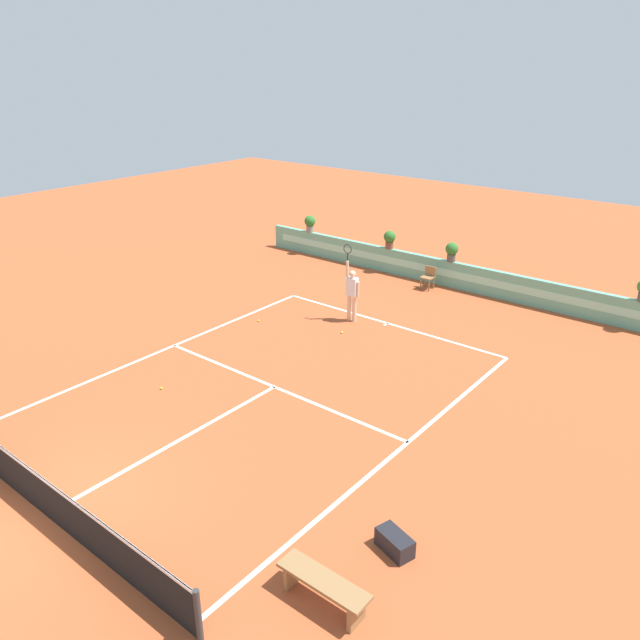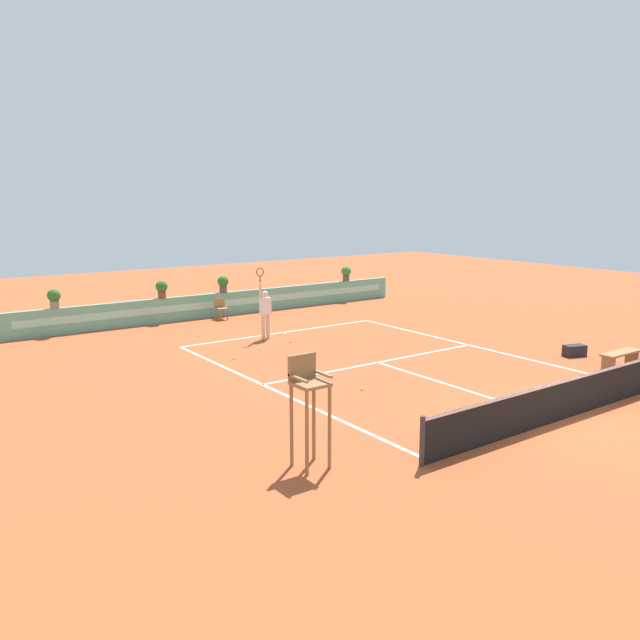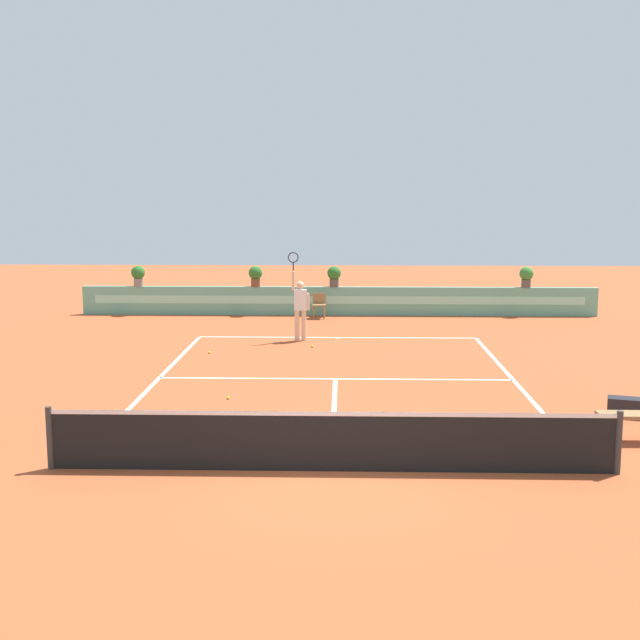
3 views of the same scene
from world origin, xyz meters
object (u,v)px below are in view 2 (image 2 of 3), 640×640
(tennis_ball_by_sideline, at_px, (234,358))
(potted_plant_centre, at_px, (223,283))
(umpire_chair, at_px, (308,398))
(tennis_ball_mid_court, at_px, (362,389))
(ball_kid_chair, at_px, (221,308))
(bench_courtside, at_px, (621,356))
(gear_bag, at_px, (574,351))
(potted_plant_far_right, at_px, (346,273))
(potted_plant_left, at_px, (162,288))
(potted_plant_far_left, at_px, (54,297))
(tennis_ball_near_baseline, at_px, (290,342))
(tennis_player, at_px, (265,310))

(tennis_ball_by_sideline, height_order, potted_plant_centre, potted_plant_centre)
(umpire_chair, relative_size, tennis_ball_by_sideline, 31.47)
(tennis_ball_mid_court, bearing_deg, umpire_chair, -140.75)
(ball_kid_chair, bearing_deg, bench_courtside, -66.59)
(tennis_ball_by_sideline, bearing_deg, gear_bag, -33.34)
(potted_plant_far_right, xyz_separation_m, potted_plant_left, (-9.41, 0.00, 0.00))
(potted_plant_far_left, bearing_deg, tennis_ball_near_baseline, -43.84)
(umpire_chair, height_order, tennis_ball_by_sideline, umpire_chair)
(ball_kid_chair, relative_size, tennis_ball_by_sideline, 12.50)
(tennis_player, height_order, tennis_ball_by_sideline, tennis_player)
(potted_plant_far_right, bearing_deg, tennis_ball_near_baseline, -139.81)
(bench_courtside, xyz_separation_m, gear_bag, (0.26, 1.68, -0.20))
(tennis_ball_by_sideline, height_order, potted_plant_left, potted_plant_left)
(tennis_player, bearing_deg, potted_plant_far_left, 139.68)
(bench_courtside, relative_size, tennis_ball_by_sideline, 23.53)
(umpire_chair, bearing_deg, potted_plant_centre, 68.41)
(bench_courtside, relative_size, potted_plant_left, 2.21)
(potted_plant_far_right, height_order, potted_plant_far_left, same)
(umpire_chair, distance_m, tennis_player, 11.27)
(ball_kid_chair, bearing_deg, tennis_ball_by_sideline, -113.65)
(potted_plant_left, bearing_deg, potted_plant_far_left, 180.00)
(bench_courtside, bearing_deg, potted_plant_left, 119.44)
(ball_kid_chair, bearing_deg, potted_plant_far_right, 5.83)
(tennis_ball_by_sideline, bearing_deg, bench_courtside, -40.95)
(ball_kid_chair, height_order, gear_bag, ball_kid_chair)
(ball_kid_chair, distance_m, bench_courtside, 15.23)
(umpire_chair, bearing_deg, potted_plant_left, 77.93)
(tennis_player, relative_size, potted_plant_far_right, 3.57)
(umpire_chair, bearing_deg, potted_plant_far_right, 50.10)
(umpire_chair, relative_size, ball_kid_chair, 2.52)
(bench_courtside, relative_size, potted_plant_centre, 2.21)
(tennis_ball_near_baseline, bearing_deg, bench_courtside, -54.74)
(ball_kid_chair, bearing_deg, potted_plant_left, 161.99)
(gear_bag, xyz_separation_m, potted_plant_left, (-8.57, 13.03, 1.23))
(gear_bag, height_order, potted_plant_left, potted_plant_left)
(ball_kid_chair, xyz_separation_m, bench_courtside, (6.05, -13.98, -0.10))
(tennis_ball_by_sideline, xyz_separation_m, potted_plant_left, (0.52, 7.05, 1.38))
(umpire_chair, xyz_separation_m, potted_plant_left, (3.24, 15.13, 0.07))
(potted_plant_far_right, bearing_deg, tennis_player, -146.33)
(umpire_chair, height_order, potted_plant_left, umpire_chair)
(bench_courtside, bearing_deg, gear_bag, 81.08)
(gear_bag, xyz_separation_m, potted_plant_centre, (-5.81, 13.03, 1.23))
(umpire_chair, xyz_separation_m, ball_kid_chair, (5.49, 14.39, -0.86))
(ball_kid_chair, height_order, potted_plant_centre, potted_plant_centre)
(potted_plant_centre, bearing_deg, tennis_ball_mid_court, -99.91)
(ball_kid_chair, xyz_separation_m, potted_plant_centre, (0.50, 0.73, 0.93))
(potted_plant_centre, bearing_deg, gear_bag, -65.95)
(tennis_player, distance_m, potted_plant_left, 5.39)
(potted_plant_far_left, bearing_deg, tennis_ball_by_sideline, -62.86)
(gear_bag, bearing_deg, tennis_player, 130.21)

